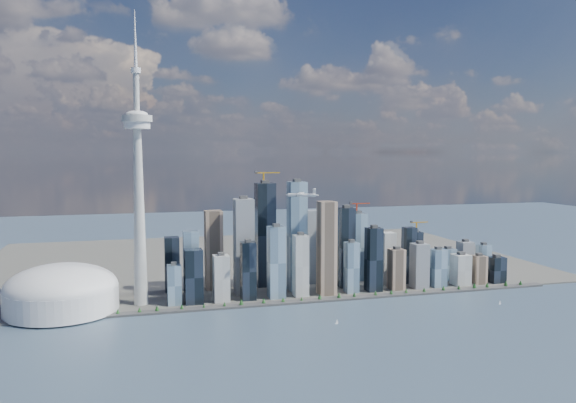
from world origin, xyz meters
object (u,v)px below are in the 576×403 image
object	(u,v)px
airplane	(302,195)
sailboat_east	(500,303)
sailboat_west	(337,322)
needle_tower	(138,183)
dome_stadium	(62,291)

from	to	relation	value
airplane	sailboat_east	xyz separation A→B (m)	(376.38, -76.43, -211.46)
airplane	sailboat_west	world-z (taller)	airplane
needle_tower	sailboat_east	xyz separation A→B (m)	(668.95, -171.51, -233.07)
dome_stadium	sailboat_west	xyz separation A→B (m)	(461.98, -196.37, -36.56)
airplane	sailboat_west	distance (m)	240.67
dome_stadium	airplane	world-z (taller)	airplane
dome_stadium	sailboat_east	distance (m)	825.73
dome_stadium	airplane	bearing A→B (deg)	-11.13
sailboat_west	sailboat_east	size ratio (longest dim) A/B	1.04
needle_tower	sailboat_west	size ratio (longest dim) A/B	61.44
airplane	needle_tower	bearing A→B (deg)	-173.43
dome_stadium	sailboat_east	xyz separation A→B (m)	(808.95, -161.51, -36.67)
dome_stadium	sailboat_west	bearing A→B (deg)	-23.03
needle_tower	sailboat_west	distance (m)	447.80
dome_stadium	sailboat_east	bearing A→B (deg)	-11.29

